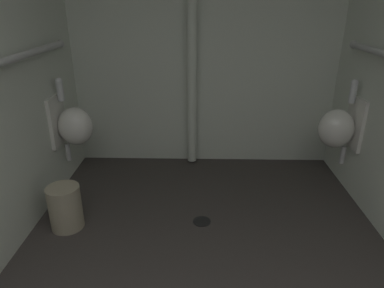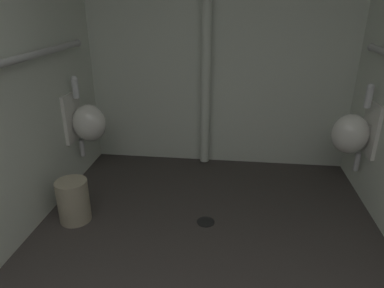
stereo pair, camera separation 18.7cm
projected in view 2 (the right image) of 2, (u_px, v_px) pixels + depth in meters
name	position (u px, v px, depth m)	size (l,w,h in m)	color
floor	(201.00, 283.00, 2.18)	(2.72, 3.61, 0.08)	#383330
wall_back	(220.00, 37.00, 3.29)	(2.72, 0.06, 2.55)	silver
urinal_left_mid	(87.00, 122.00, 3.12)	(0.32, 0.30, 0.76)	silver
urinal_right_mid	(353.00, 133.00, 2.86)	(0.32, 0.30, 0.76)	silver
standpipe_back_wall	(206.00, 38.00, 3.21)	(0.09, 0.09, 2.50)	silver
floor_drain	(206.00, 222.00, 2.71)	(0.14, 0.14, 0.01)	black
waste_bin	(73.00, 201.00, 2.67)	(0.24, 0.24, 0.34)	#9E937A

